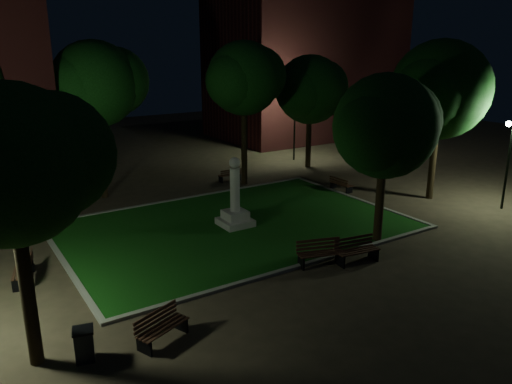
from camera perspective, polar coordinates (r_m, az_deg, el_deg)
ground at (r=21.53m, az=0.34°, el=-5.56°), size 80.00×80.00×0.00m
lawn at (r=23.10m, az=-2.38°, el=-3.89°), size 15.00×10.00×0.08m
lawn_kerb at (r=23.09m, az=-2.38°, el=-3.84°), size 15.40×10.40×0.12m
monument at (r=22.79m, az=-2.40°, el=-1.73°), size 1.40×1.40×3.20m
building_far at (r=46.76m, az=5.61°, el=13.89°), size 16.00×10.00×12.00m
tree_west at (r=13.07m, az=-25.99°, el=2.78°), size 4.86×3.96×7.35m
tree_north_wl at (r=27.69m, az=-17.72°, el=11.66°), size 5.51×4.50×8.37m
tree_north_er at (r=29.19m, az=-1.23°, el=12.86°), size 5.20×4.24×8.36m
tree_ne at (r=33.77m, az=6.35°, el=11.56°), size 5.55×4.53×7.50m
tree_east at (r=27.92m, az=20.47°, el=10.90°), size 6.28×5.12×8.41m
tree_se at (r=20.82m, az=14.77°, el=7.30°), size 5.19×4.24×7.07m
tree_far_north at (r=31.24m, az=-18.09°, el=11.37°), size 5.35×4.37×7.90m
lamppost_se at (r=27.81m, az=27.06°, el=4.51°), size 1.18×0.28×4.54m
lamppost_ne at (r=36.01m, az=4.45°, el=8.81°), size 1.18×0.28×4.74m
bench_near_left at (r=19.25m, az=7.30°, el=-6.98°), size 1.87×1.12×0.97m
bench_near_right at (r=19.72m, az=11.39°, el=-6.60°), size 1.83×0.87×0.97m
bench_west_near at (r=14.81m, az=-10.79°, el=-14.99°), size 1.71×1.13×0.89m
bench_left_side at (r=19.60m, az=-24.92°, el=-8.10°), size 0.98×1.79×0.93m
bench_right_side at (r=28.96m, az=9.65°, el=0.83°), size 0.59×1.47×0.79m
bench_far_side at (r=30.67m, az=-2.99°, el=1.91°), size 1.44×0.58×0.77m
trash_bin at (r=14.53m, az=-19.04°, el=-16.12°), size 0.66×0.66×0.92m
bicycle at (r=23.49m, az=-26.61°, el=-4.46°), size 1.56×1.02×0.77m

